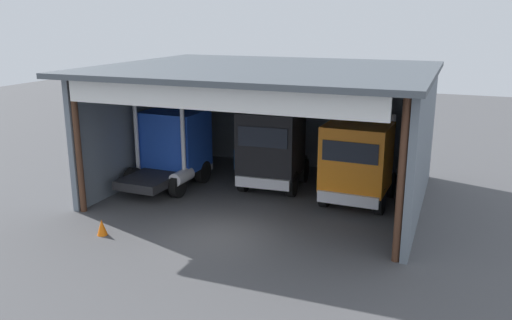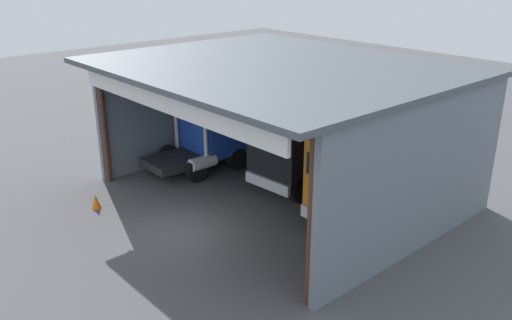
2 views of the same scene
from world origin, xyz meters
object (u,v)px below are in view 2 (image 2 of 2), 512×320
(truck_orange_center_bay, at_px, (356,181))
(tool_cart, at_px, (294,150))
(truck_black_left_bay, at_px, (292,147))
(oil_drum, at_px, (383,171))
(traffic_cone, at_px, (96,201))
(truck_blue_yard_outside, at_px, (209,131))

(truck_orange_center_bay, distance_m, tool_cart, 7.00)
(truck_black_left_bay, relative_size, tool_cart, 4.47)
(truck_black_left_bay, bearing_deg, oil_drum, -121.22)
(traffic_cone, bearing_deg, truck_black_left_bay, 61.73)
(tool_cart, bearing_deg, truck_blue_yard_outside, -120.21)
(oil_drum, bearing_deg, truck_orange_center_bay, -66.70)
(oil_drum, distance_m, traffic_cone, 12.01)
(truck_blue_yard_outside, bearing_deg, truck_orange_center_bay, 3.75)
(truck_orange_center_bay, bearing_deg, tool_cart, -24.88)
(truck_blue_yard_outside, height_order, tool_cart, truck_blue_yard_outside)
(oil_drum, height_order, tool_cart, tool_cart)
(truck_blue_yard_outside, distance_m, tool_cart, 4.19)
(tool_cart, bearing_deg, truck_orange_center_bay, -27.07)
(truck_black_left_bay, xyz_separation_m, truck_orange_center_bay, (3.80, -0.65, -0.11))
(oil_drum, bearing_deg, truck_black_left_bay, -117.88)
(oil_drum, bearing_deg, tool_cart, -164.52)
(truck_black_left_bay, height_order, truck_orange_center_bay, truck_orange_center_bay)
(oil_drum, xyz_separation_m, traffic_cone, (-5.67, -10.59, -0.15))
(truck_black_left_bay, height_order, traffic_cone, truck_black_left_bay)
(truck_orange_center_bay, height_order, traffic_cone, truck_orange_center_bay)
(truck_blue_yard_outside, xyz_separation_m, truck_orange_center_bay, (8.15, 0.32, 0.03))
(truck_blue_yard_outside, distance_m, truck_orange_center_bay, 8.16)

